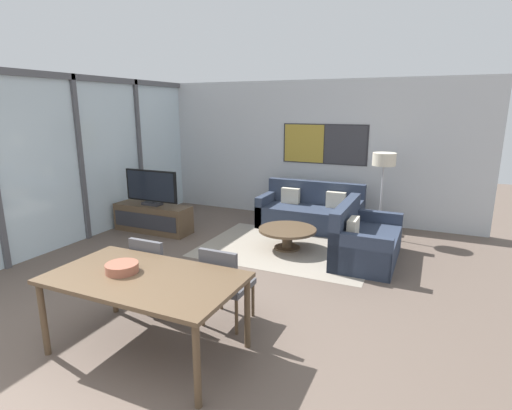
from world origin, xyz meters
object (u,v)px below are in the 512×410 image
at_px(sofa_main, 311,213).
at_px(coffee_table, 287,233).
at_px(tv_console, 153,218).
at_px(dining_chair_centre, 224,281).
at_px(television, 151,188).
at_px(sofa_side, 362,242).
at_px(fruit_bowl, 122,267).
at_px(dining_table, 145,283).
at_px(dining_chair_left, 155,269).
at_px(floor_lamp, 384,165).

xyz_separation_m(sofa_main, coffee_table, (0.00, -1.33, -0.02)).
distance_m(tv_console, dining_chair_centre, 3.68).
relative_size(coffee_table, dining_chair_centre, 1.08).
bearing_deg(sofa_main, television, -150.75).
distance_m(sofa_side, fruit_bowl, 3.71).
relative_size(sofa_main, dining_table, 1.08).
bearing_deg(dining_chair_left, sofa_side, 54.01).
relative_size(television, floor_lamp, 0.73).
relative_size(television, sofa_main, 0.57).
bearing_deg(dining_table, dining_chair_centre, 58.78).
bearing_deg(sofa_main, sofa_side, -47.23).
bearing_deg(sofa_side, coffee_table, 91.78).
relative_size(sofa_main, coffee_table, 2.04).
bearing_deg(fruit_bowl, dining_chair_centre, 46.85).
height_order(tv_console, sofa_main, sofa_main).
distance_m(dining_table, fruit_bowl, 0.27).
distance_m(sofa_main, coffee_table, 1.33).
bearing_deg(sofa_main, dining_chair_centre, -86.99).
distance_m(coffee_table, dining_table, 3.25).
bearing_deg(dining_table, dining_chair_left, 122.54).
height_order(sofa_main, dining_chair_centre, dining_chair_centre).
distance_m(tv_console, sofa_main, 3.00).
bearing_deg(fruit_bowl, sofa_side, 62.80).
height_order(dining_chair_centre, floor_lamp, floor_lamp).
bearing_deg(coffee_table, fruit_bowl, -98.52).
distance_m(dining_table, dining_chair_left, 0.84).
distance_m(dining_table, floor_lamp, 4.76).
relative_size(dining_table, floor_lamp, 1.18).
relative_size(dining_table, dining_chair_centre, 2.04).
bearing_deg(dining_chair_centre, tv_console, 140.03).
bearing_deg(dining_chair_centre, floor_lamp, 73.82).
relative_size(sofa_main, floor_lamp, 1.27).
distance_m(dining_chair_centre, floor_lamp, 3.98).
xyz_separation_m(tv_console, dining_table, (2.38, -3.08, 0.44)).
height_order(tv_console, television, television).
xyz_separation_m(tv_console, sofa_side, (3.81, 0.17, 0.03)).
relative_size(dining_chair_centre, floor_lamp, 0.58).
distance_m(coffee_table, dining_chair_left, 2.63).
bearing_deg(coffee_table, sofa_side, 1.78).
bearing_deg(floor_lamp, sofa_main, 176.56).
bearing_deg(coffee_table, sofa_main, 90.00).
bearing_deg(tv_console, dining_chair_left, -50.97).
bearing_deg(dining_chair_left, dining_table, -57.46).
height_order(television, floor_lamp, floor_lamp).
xyz_separation_m(television, sofa_main, (2.61, 1.46, -0.55)).
xyz_separation_m(coffee_table, dining_chair_left, (-0.67, -2.53, 0.23)).
height_order(dining_table, dining_chair_left, dining_chair_left).
bearing_deg(dining_chair_left, floor_lamp, 62.61).
distance_m(tv_console, dining_table, 3.91).
bearing_deg(tv_console, floor_lamp, 19.58).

